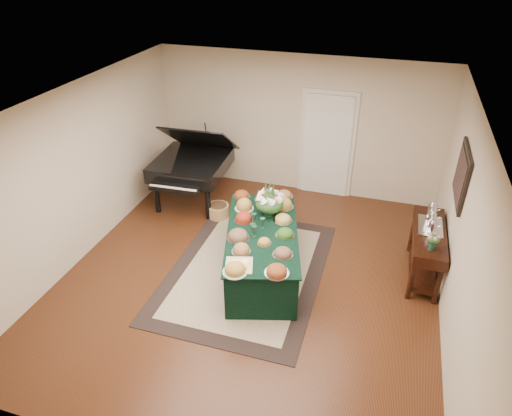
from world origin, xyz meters
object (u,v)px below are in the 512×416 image
(grand_piano, at_px, (191,164))
(mahogany_sideboard, at_px, (428,241))
(buffet_table, at_px, (262,252))
(floral_centerpiece, at_px, (269,200))

(grand_piano, height_order, mahogany_sideboard, grand_piano)
(buffet_table, relative_size, grand_piano, 1.47)
(floral_centerpiece, height_order, grand_piano, grand_piano)
(buffet_table, relative_size, floral_centerpiece, 5.39)
(mahogany_sideboard, bearing_deg, buffet_table, -164.74)
(buffet_table, height_order, grand_piano, grand_piano)
(mahogany_sideboard, bearing_deg, grand_piano, 166.13)
(floral_centerpiece, bearing_deg, buffet_table, -87.13)
(buffet_table, distance_m, floral_centerpiece, 0.79)
(buffet_table, relative_size, mahogany_sideboard, 1.68)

